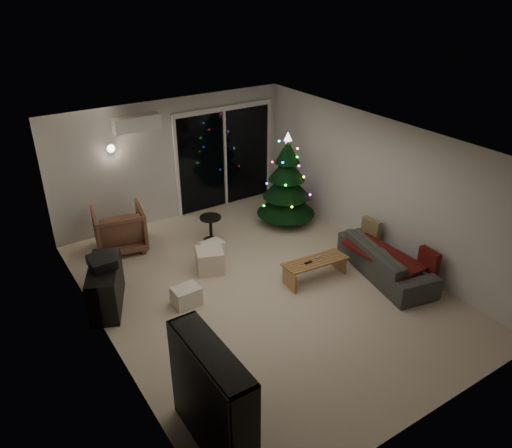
{
  "coord_description": "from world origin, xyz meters",
  "views": [
    {
      "loc": [
        -3.79,
        -5.68,
        4.73
      ],
      "look_at": [
        0.1,
        0.3,
        1.05
      ],
      "focal_mm": 35.0,
      "sensor_mm": 36.0,
      "label": 1
    }
  ],
  "objects_px": {
    "bookshelf": "(199,406)",
    "sofa": "(386,260)",
    "media_cabinet": "(106,286)",
    "coffee_table": "(315,269)",
    "christmas_tree": "(287,179)",
    "armchair": "(120,229)"
  },
  "relations": [
    {
      "from": "bookshelf",
      "to": "media_cabinet",
      "type": "bearing_deg",
      "value": 94.65
    },
    {
      "from": "coffee_table",
      "to": "bookshelf",
      "type": "bearing_deg",
      "value": -143.25
    },
    {
      "from": "media_cabinet",
      "to": "christmas_tree",
      "type": "height_order",
      "value": "christmas_tree"
    },
    {
      "from": "media_cabinet",
      "to": "sofa",
      "type": "distance_m",
      "value": 4.64
    },
    {
      "from": "bookshelf",
      "to": "sofa",
      "type": "relative_size",
      "value": 0.68
    },
    {
      "from": "bookshelf",
      "to": "christmas_tree",
      "type": "relative_size",
      "value": 0.69
    },
    {
      "from": "media_cabinet",
      "to": "christmas_tree",
      "type": "bearing_deg",
      "value": 34.88
    },
    {
      "from": "media_cabinet",
      "to": "coffee_table",
      "type": "bearing_deg",
      "value": 3.38
    },
    {
      "from": "bookshelf",
      "to": "coffee_table",
      "type": "relative_size",
      "value": 1.19
    },
    {
      "from": "media_cabinet",
      "to": "armchair",
      "type": "height_order",
      "value": "armchair"
    },
    {
      "from": "sofa",
      "to": "christmas_tree",
      "type": "relative_size",
      "value": 1.02
    },
    {
      "from": "armchair",
      "to": "coffee_table",
      "type": "xyz_separation_m",
      "value": [
        2.4,
        -2.78,
        -0.24
      ]
    },
    {
      "from": "armchair",
      "to": "coffee_table",
      "type": "bearing_deg",
      "value": 141.83
    },
    {
      "from": "coffee_table",
      "to": "christmas_tree",
      "type": "bearing_deg",
      "value": 72.16
    },
    {
      "from": "bookshelf",
      "to": "coffee_table",
      "type": "bearing_deg",
      "value": 36.44
    },
    {
      "from": "coffee_table",
      "to": "christmas_tree",
      "type": "xyz_separation_m",
      "value": [
        0.83,
        1.98,
        0.79
      ]
    },
    {
      "from": "media_cabinet",
      "to": "coffee_table",
      "type": "height_order",
      "value": "media_cabinet"
    },
    {
      "from": "media_cabinet",
      "to": "armchair",
      "type": "relative_size",
      "value": 1.26
    },
    {
      "from": "sofa",
      "to": "coffee_table",
      "type": "distance_m",
      "value": 1.24
    },
    {
      "from": "bookshelf",
      "to": "coffee_table",
      "type": "xyz_separation_m",
      "value": [
        3.19,
        1.98,
        -0.49
      ]
    },
    {
      "from": "sofa",
      "to": "bookshelf",
      "type": "bearing_deg",
      "value": 120.04
    },
    {
      "from": "media_cabinet",
      "to": "sofa",
      "type": "height_order",
      "value": "media_cabinet"
    }
  ]
}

